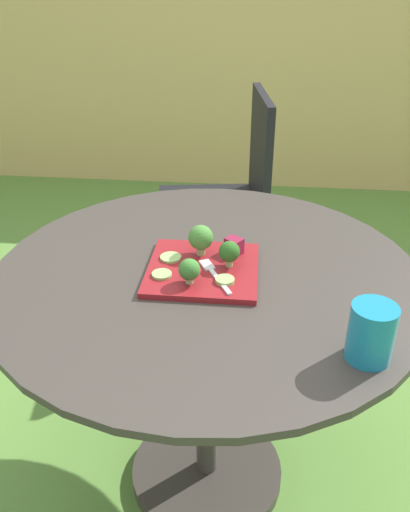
% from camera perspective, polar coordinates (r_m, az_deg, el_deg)
% --- Properties ---
extents(ground_plane, '(12.00, 12.00, 0.00)m').
position_cam_1_polar(ground_plane, '(1.73, 0.18, -22.31)').
color(ground_plane, '#568438').
extents(bamboo_fence, '(8.00, 0.08, 1.35)m').
position_cam_1_polar(bamboo_fence, '(3.51, 4.29, 18.16)').
color(bamboo_fence, tan).
rests_on(bamboo_fence, ground_plane).
extents(patio_table, '(1.00, 1.00, 0.72)m').
position_cam_1_polar(patio_table, '(1.38, 0.22, -9.58)').
color(patio_table, '#38332D').
rests_on(patio_table, ground_plane).
extents(patio_chair, '(0.50, 0.50, 0.90)m').
position_cam_1_polar(patio_chair, '(2.22, 2.94, 7.41)').
color(patio_chair, black).
rests_on(patio_chair, ground_plane).
extents(salad_plate, '(0.25, 0.25, 0.01)m').
position_cam_1_polar(salad_plate, '(1.24, -0.24, -1.44)').
color(salad_plate, maroon).
rests_on(salad_plate, patio_table).
extents(drinking_glass, '(0.08, 0.08, 0.11)m').
position_cam_1_polar(drinking_glass, '(1.01, 17.24, -8.11)').
color(drinking_glass, teal).
rests_on(drinking_glass, patio_table).
extents(fork, '(0.09, 0.14, 0.00)m').
position_cam_1_polar(fork, '(1.21, 0.90, -1.84)').
color(fork, silver).
rests_on(fork, salad_plate).
extents(broccoli_floret_0, '(0.06, 0.06, 0.07)m').
position_cam_1_polar(broccoli_floret_0, '(1.27, -0.46, 1.93)').
color(broccoli_floret_0, '#99B770').
rests_on(broccoli_floret_0, salad_plate).
extents(broccoli_floret_1, '(0.05, 0.05, 0.06)m').
position_cam_1_polar(broccoli_floret_1, '(1.22, 2.61, 0.43)').
color(broccoli_floret_1, '#99B770').
rests_on(broccoli_floret_1, salad_plate).
extents(broccoli_floret_2, '(0.05, 0.05, 0.06)m').
position_cam_1_polar(broccoli_floret_2, '(1.16, -1.68, -1.48)').
color(broccoli_floret_2, '#99B770').
rests_on(broccoli_floret_2, salad_plate).
extents(cucumber_slice_0, '(0.04, 0.04, 0.01)m').
position_cam_1_polar(cucumber_slice_0, '(1.20, -4.64, -1.96)').
color(cucumber_slice_0, '#8EB766').
rests_on(cucumber_slice_0, salad_plate).
extents(cucumber_slice_1, '(0.05, 0.05, 0.01)m').
position_cam_1_polar(cucumber_slice_1, '(1.27, -3.68, -0.16)').
color(cucumber_slice_1, '#8EB766').
rests_on(cucumber_slice_1, salad_plate).
extents(cucumber_slice_2, '(0.04, 0.04, 0.01)m').
position_cam_1_polar(cucumber_slice_2, '(1.18, 2.13, -2.60)').
color(cucumber_slice_2, '#8EB766').
rests_on(cucumber_slice_2, salad_plate).
extents(beet_chunk_0, '(0.05, 0.05, 0.04)m').
position_cam_1_polar(beet_chunk_0, '(1.28, 3.12, 1.10)').
color(beet_chunk_0, maroon).
rests_on(beet_chunk_0, salad_plate).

